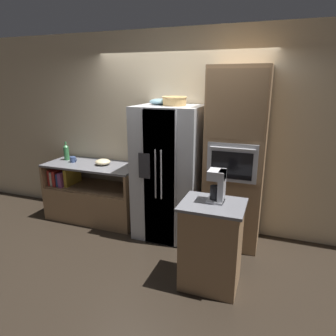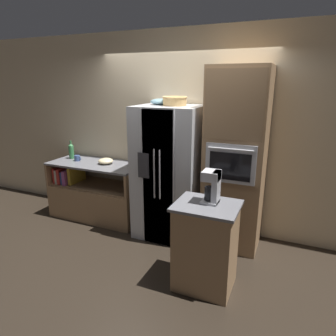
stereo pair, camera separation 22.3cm
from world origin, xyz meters
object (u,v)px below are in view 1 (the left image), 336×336
object	(u,v)px
fruit_bowl	(159,102)
mug	(73,159)
wicker_basket	(174,101)
coffee_maker	(218,185)
refrigerator	(169,173)
bottle_tall	(66,152)
wall_oven	(235,160)
mixing_bowl	(103,162)

from	to	relation	value
fruit_bowl	mug	distance (m)	1.71
wicker_basket	mug	world-z (taller)	wicker_basket
mug	coffee_maker	distance (m)	2.61
refrigerator	fruit_bowl	world-z (taller)	fruit_bowl
wicker_basket	bottle_tall	distance (m)	2.05
wall_oven	coffee_maker	size ratio (longest dim) A/B	6.89
wicker_basket	mug	xyz separation A→B (m)	(-1.68, 0.04, -0.94)
fruit_bowl	bottle_tall	bearing A→B (deg)	177.74
bottle_tall	coffee_maker	distance (m)	2.81
mug	wall_oven	bearing A→B (deg)	0.80
wicker_basket	coffee_maker	xyz separation A→B (m)	(0.76, -0.87, -0.75)
wicker_basket	bottle_tall	xyz separation A→B (m)	(-1.87, 0.13, -0.85)
mixing_bowl	coffee_maker	world-z (taller)	coffee_maker
mixing_bowl	fruit_bowl	bearing A→B (deg)	-0.36
mixing_bowl	wall_oven	bearing A→B (deg)	0.17
mug	mixing_bowl	bearing A→B (deg)	3.18
wicker_basket	mixing_bowl	world-z (taller)	wicker_basket
wall_oven	mixing_bowl	size ratio (longest dim) A/B	10.08
wall_oven	coffee_maker	world-z (taller)	wall_oven
fruit_bowl	mixing_bowl	size ratio (longest dim) A/B	1.14
refrigerator	coffee_maker	world-z (taller)	refrigerator
mixing_bowl	coffee_maker	size ratio (longest dim) A/B	0.68
fruit_bowl	mug	size ratio (longest dim) A/B	2.12
mixing_bowl	refrigerator	bearing A→B (deg)	-3.58
fruit_bowl	coffee_maker	xyz separation A→B (m)	(1.00, -0.93, -0.73)
refrigerator	wall_oven	size ratio (longest dim) A/B	0.79
refrigerator	wicker_basket	world-z (taller)	wicker_basket
wicker_basket	coffee_maker	size ratio (longest dim) A/B	0.95
mixing_bowl	wicker_basket	bearing A→B (deg)	-3.38
refrigerator	mixing_bowl	size ratio (longest dim) A/B	7.95
mug	wicker_basket	bearing A→B (deg)	-1.35
mug	coffee_maker	bearing A→B (deg)	-20.37
refrigerator	mixing_bowl	xyz separation A→B (m)	(-1.09, 0.07, 0.03)
refrigerator	bottle_tall	distance (m)	1.81
mug	bottle_tall	bearing A→B (deg)	154.61
refrigerator	wall_oven	distance (m)	0.91
mug	fruit_bowl	bearing A→B (deg)	0.91
refrigerator	wall_oven	bearing A→B (deg)	4.89
mug	refrigerator	bearing A→B (deg)	-1.41
refrigerator	wicker_basket	xyz separation A→B (m)	(0.07, -0.00, 0.97)
refrigerator	mug	size ratio (longest dim) A/B	14.76
fruit_bowl	bottle_tall	xyz separation A→B (m)	(-1.63, 0.06, -0.82)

